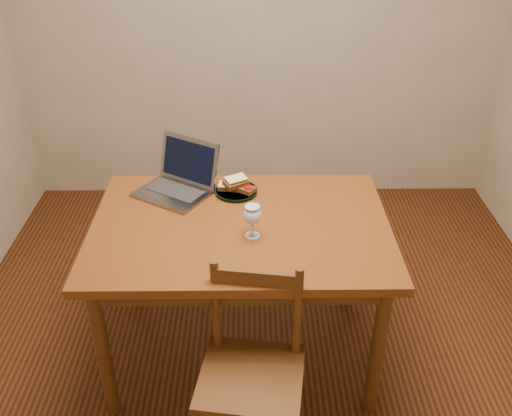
{
  "coord_description": "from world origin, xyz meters",
  "views": [
    {
      "loc": [
        -0.07,
        -2.1,
        2.09
      ],
      "look_at": [
        -0.05,
        0.02,
        0.8
      ],
      "focal_mm": 40.0,
      "sensor_mm": 36.0,
      "label": 1
    }
  ],
  "objects_px": {
    "plate": "(236,191)",
    "milk_glass": "(252,221)",
    "chair": "(252,364)",
    "laptop": "(180,178)",
    "table": "(241,240)"
  },
  "relations": [
    {
      "from": "chair",
      "to": "milk_glass",
      "type": "bearing_deg",
      "value": 97.78
    },
    {
      "from": "table",
      "to": "plate",
      "type": "height_order",
      "value": "plate"
    },
    {
      "from": "plate",
      "to": "laptop",
      "type": "distance_m",
      "value": 0.28
    },
    {
      "from": "chair",
      "to": "laptop",
      "type": "xyz_separation_m",
      "value": [
        -0.34,
        0.85,
        0.35
      ]
    },
    {
      "from": "chair",
      "to": "laptop",
      "type": "relative_size",
      "value": 1.03
    },
    {
      "from": "plate",
      "to": "milk_glass",
      "type": "xyz_separation_m",
      "value": [
        0.08,
        -0.37,
        0.07
      ]
    },
    {
      "from": "plate",
      "to": "milk_glass",
      "type": "relative_size",
      "value": 1.36
    },
    {
      "from": "table",
      "to": "laptop",
      "type": "bearing_deg",
      "value": 133.33
    },
    {
      "from": "chair",
      "to": "milk_glass",
      "type": "xyz_separation_m",
      "value": [
        0.0,
        0.45,
        0.36
      ]
    },
    {
      "from": "table",
      "to": "plate",
      "type": "xyz_separation_m",
      "value": [
        -0.02,
        0.27,
        0.09
      ]
    },
    {
      "from": "laptop",
      "to": "chair",
      "type": "bearing_deg",
      "value": -36.21
    },
    {
      "from": "table",
      "to": "laptop",
      "type": "height_order",
      "value": "laptop"
    },
    {
      "from": "chair",
      "to": "laptop",
      "type": "bearing_deg",
      "value": 120.08
    },
    {
      "from": "plate",
      "to": "milk_glass",
      "type": "height_order",
      "value": "milk_glass"
    },
    {
      "from": "table",
      "to": "milk_glass",
      "type": "height_order",
      "value": "milk_glass"
    }
  ]
}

